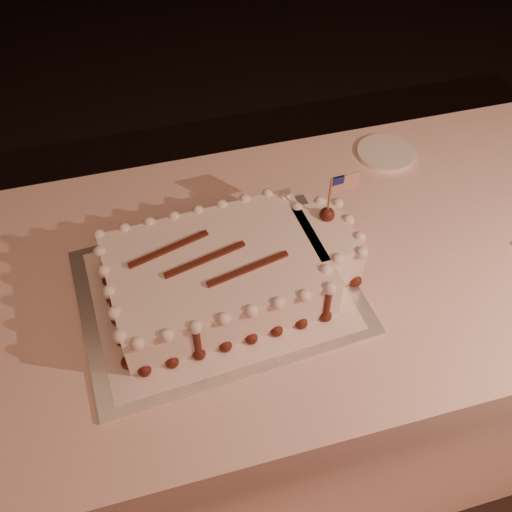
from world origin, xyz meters
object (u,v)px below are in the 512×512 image
object	(u,v)px
side_plate	(386,153)
sheet_cake	(231,270)
cake_board	(218,291)
banquet_table	(260,361)

from	to	relation	value
side_plate	sheet_cake	bearing A→B (deg)	-146.70
cake_board	banquet_table	bearing A→B (deg)	16.51
banquet_table	sheet_cake	size ratio (longest dim) A/B	4.58
cake_board	sheet_cake	distance (m)	0.06
sheet_cake	side_plate	bearing A→B (deg)	33.30
banquet_table	cake_board	world-z (taller)	cake_board
sheet_cake	banquet_table	bearing A→B (deg)	26.51
banquet_table	side_plate	xyz separation A→B (m)	(0.41, 0.28, 0.38)
banquet_table	side_plate	size ratio (longest dim) A/B	16.39
cake_board	side_plate	xyz separation A→B (m)	(0.51, 0.32, 0.00)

